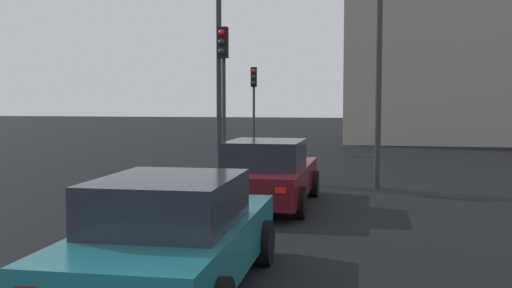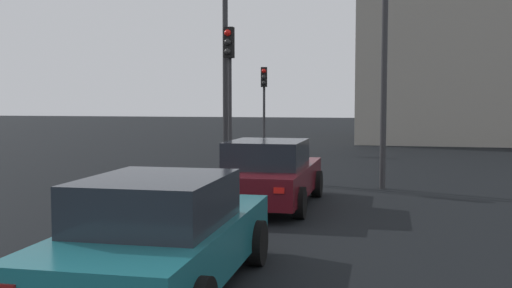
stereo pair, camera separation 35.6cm
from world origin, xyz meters
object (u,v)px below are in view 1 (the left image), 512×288
(car_maroon_lead, at_px, (267,174))
(car_teal_second, at_px, (173,236))
(traffic_light_near_right, at_px, (223,71))
(traffic_light_near_left, at_px, (254,91))
(street_lamp_kerbside, at_px, (219,45))

(car_maroon_lead, height_order, car_teal_second, car_maroon_lead)
(traffic_light_near_right, bearing_deg, car_teal_second, 16.12)
(car_maroon_lead, distance_m, traffic_light_near_left, 14.18)
(car_maroon_lead, bearing_deg, car_teal_second, 179.70)
(traffic_light_near_left, bearing_deg, car_teal_second, 0.12)
(traffic_light_near_left, relative_size, street_lamp_kerbside, 0.57)
(street_lamp_kerbside, bearing_deg, car_maroon_lead, -153.51)
(car_teal_second, xyz_separation_m, traffic_light_near_right, (10.28, 1.97, 2.50))
(car_maroon_lead, height_order, traffic_light_near_right, traffic_light_near_right)
(car_maroon_lead, distance_m, car_teal_second, 6.18)
(car_teal_second, distance_m, street_lamp_kerbside, 11.45)
(car_maroon_lead, xyz_separation_m, traffic_light_near_right, (4.10, 2.03, 2.50))
(car_teal_second, relative_size, traffic_light_near_right, 0.99)
(car_maroon_lead, relative_size, traffic_light_near_left, 1.16)
(street_lamp_kerbside, bearing_deg, car_teal_second, -168.35)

